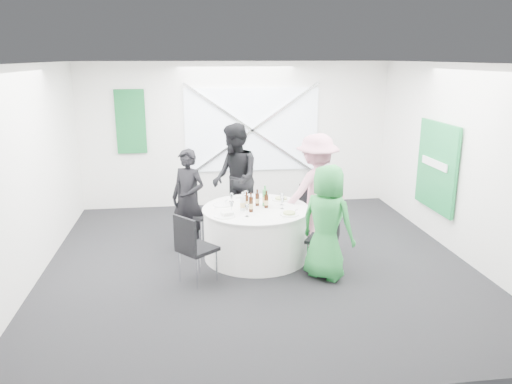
{
  "coord_description": "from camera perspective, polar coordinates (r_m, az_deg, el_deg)",
  "views": [
    {
      "loc": [
        -0.94,
        -6.65,
        2.89
      ],
      "look_at": [
        0.0,
        0.2,
        1.0
      ],
      "focal_mm": 35.0,
      "sensor_mm": 36.0,
      "label": 1
    }
  ],
  "objects": [
    {
      "name": "green_banner",
      "position": [
        9.73,
        -14.13,
        7.8
      ],
      "size": [
        0.55,
        0.04,
        1.2
      ],
      "primitive_type": "cube",
      "color": "#136033",
      "rests_on": "wall_back"
    },
    {
      "name": "wine_glass_b",
      "position": [
        6.98,
        -2.82,
        -1.42
      ],
      "size": [
        0.07,
        0.07,
        0.17
      ],
      "color": "white",
      "rests_on": "banquet_table"
    },
    {
      "name": "wall_back",
      "position": [
        9.81,
        -2.23,
        6.53
      ],
      "size": [
        6.0,
        0.0,
        6.0
      ],
      "primitive_type": "plane",
      "rotation": [
        1.57,
        0.0,
        0.0
      ],
      "color": "white",
      "rests_on": "floor"
    },
    {
      "name": "wall_right",
      "position": [
        7.87,
        22.43,
        3.21
      ],
      "size": [
        0.0,
        6.0,
        6.0
      ],
      "primitive_type": "plane",
      "rotation": [
        1.57,
        0.0,
        -1.57
      ],
      "color": "white",
      "rests_on": "floor"
    },
    {
      "name": "wall_front",
      "position": [
        4.05,
        6.19,
        -6.35
      ],
      "size": [
        6.0,
        0.0,
        6.0
      ],
      "primitive_type": "plane",
      "rotation": [
        -1.57,
        0.0,
        0.0
      ],
      "color": "white",
      "rests_on": "floor"
    },
    {
      "name": "window_brace_b",
      "position": [
        9.75,
        -0.43,
        7.08
      ],
      "size": [
        2.63,
        0.05,
        1.84
      ],
      "primitive_type": "cube",
      "rotation": [
        0.0,
        -0.97,
        0.0
      ],
      "color": "silver",
      "rests_on": "window_panel"
    },
    {
      "name": "banquet_table",
      "position": [
        7.36,
        0.0,
        -4.66
      ],
      "size": [
        1.56,
        1.56,
        0.76
      ],
      "color": "silver",
      "rests_on": "floor"
    },
    {
      "name": "beer_bottle_b",
      "position": [
        7.32,
        0.14,
        -0.86
      ],
      "size": [
        0.06,
        0.06,
        0.25
      ],
      "color": "#351709",
      "rests_on": "banquet_table"
    },
    {
      "name": "ceiling",
      "position": [
        6.72,
        0.24,
        14.52
      ],
      "size": [
        6.0,
        6.0,
        0.0
      ],
      "primitive_type": "plane",
      "rotation": [
        3.14,
        0.0,
        0.0
      ],
      "color": "white",
      "rests_on": "wall_back"
    },
    {
      "name": "floor",
      "position": [
        7.31,
        0.21,
        -7.99
      ],
      "size": [
        6.0,
        6.0,
        0.0
      ],
      "primitive_type": "plane",
      "color": "black",
      "rests_on": "ground"
    },
    {
      "name": "fork_b",
      "position": [
        7.48,
        4.03,
        -1.28
      ],
      "size": [
        0.1,
        0.13,
        0.01
      ],
      "primitive_type": "cube",
      "rotation": [
        0.0,
        0.0,
        0.59
      ],
      "color": "silver",
      "rests_on": "banquet_table"
    },
    {
      "name": "fork_a",
      "position": [
        7.78,
        0.74,
        -0.59
      ],
      "size": [
        0.15,
        0.02,
        0.01
      ],
      "primitive_type": "cube",
      "rotation": [
        0.0,
        0.0,
        1.56
      ],
      "color": "silver",
      "rests_on": "banquet_table"
    },
    {
      "name": "plate_back",
      "position": [
        7.79,
        -0.13,
        -0.54
      ],
      "size": [
        0.27,
        0.27,
        0.01
      ],
      "color": "white",
      "rests_on": "banquet_table"
    },
    {
      "name": "person_woman_green",
      "position": [
        6.64,
        8.12,
        -3.45
      ],
      "size": [
        0.89,
        0.88,
        1.55
      ],
      "primitive_type": "imported",
      "rotation": [
        0.0,
        0.0,
        2.37
      ],
      "color": "#248539",
      "rests_on": "floor"
    },
    {
      "name": "green_water_bottle",
      "position": [
        7.3,
        1.03,
        -0.68
      ],
      "size": [
        0.08,
        0.08,
        0.31
      ],
      "color": "green",
      "rests_on": "banquet_table"
    },
    {
      "name": "window_panel",
      "position": [
        9.79,
        -0.46,
        7.11
      ],
      "size": [
        2.6,
        0.03,
        1.6
      ],
      "primitive_type": "cube",
      "color": "white",
      "rests_on": "wall_back"
    },
    {
      "name": "knife_a",
      "position": [
        7.74,
        -1.8,
        -0.68
      ],
      "size": [
        0.15,
        0.02,
        0.01
      ],
      "primitive_type": "cube",
      "rotation": [
        0.0,
        0.0,
        1.57
      ],
      "color": "silver",
      "rests_on": "banquet_table"
    },
    {
      "name": "clear_water_bottle",
      "position": [
        7.09,
        -1.52,
        -1.32
      ],
      "size": [
        0.08,
        0.08,
        0.27
      ],
      "color": "silver",
      "rests_on": "banquet_table"
    },
    {
      "name": "fork_c",
      "position": [
        6.86,
        3.39,
        -2.81
      ],
      "size": [
        0.1,
        0.13,
        0.01
      ],
      "primitive_type": "cube",
      "rotation": [
        0.0,
        0.0,
        -0.63
      ],
      "color": "silver",
      "rests_on": "banquet_table"
    },
    {
      "name": "wine_glass_e",
      "position": [
        7.38,
        -2.83,
        -0.51
      ],
      "size": [
        0.07,
        0.07,
        0.17
      ],
      "color": "white",
      "rests_on": "banquet_table"
    },
    {
      "name": "beer_bottle_d",
      "position": [
        7.02,
        -0.58,
        -1.45
      ],
      "size": [
        0.06,
        0.06,
        0.28
      ],
      "color": "#351709",
      "rests_on": "banquet_table"
    },
    {
      "name": "napkin",
      "position": [
        6.87,
        -3.3,
        -2.47
      ],
      "size": [
        0.19,
        0.16,
        0.05
      ],
      "primitive_type": "cube",
      "rotation": [
        0.0,
        0.0,
        0.35
      ],
      "color": "silver",
      "rests_on": "plate_front_left"
    },
    {
      "name": "wall_left",
      "position": [
        7.12,
        -24.44,
        1.82
      ],
      "size": [
        0.0,
        6.0,
        6.0
      ],
      "primitive_type": "plane",
      "rotation": [
        1.57,
        0.0,
        1.57
      ],
      "color": "white",
      "rests_on": "floor"
    },
    {
      "name": "plate_front_right",
      "position": [
        6.94,
        3.82,
        -2.48
      ],
      "size": [
        0.26,
        0.26,
        0.04
      ],
      "color": "white",
      "rests_on": "banquet_table"
    },
    {
      "name": "green_sign",
      "position": [
        8.4,
        19.93,
        2.75
      ],
      "size": [
        0.05,
        1.2,
        1.4
      ],
      "primitive_type": "cube",
      "color": "#17813D",
      "rests_on": "wall_right"
    },
    {
      "name": "wine_glass_a",
      "position": [
        7.19,
        3.02,
        -0.94
      ],
      "size": [
        0.07,
        0.07,
        0.17
      ],
      "color": "white",
      "rests_on": "banquet_table"
    },
    {
      "name": "plate_back_right",
      "position": [
        7.64,
        2.87,
        -0.79
      ],
      "size": [
        0.28,
        0.28,
        0.04
      ],
      "color": "white",
      "rests_on": "banquet_table"
    },
    {
      "name": "wine_glass_d",
      "position": [
        7.5,
        -1.14,
        -0.22
      ],
      "size": [
        0.07,
        0.07,
        0.17
      ],
      "color": "white",
      "rests_on": "banquet_table"
    },
    {
      "name": "chair_front_right",
      "position": [
        6.98,
        8.16,
        -4.88
      ],
      "size": [
        0.54,
        0.54,
        0.86
      ],
      "rotation": [
        0.0,
        0.0,
        4.17
      ],
      "color": "black",
      "rests_on": "floor"
    },
    {
      "name": "knife_d",
      "position": [
        7.28,
        -4.53,
        -1.75
      ],
      "size": [
        0.08,
        0.14,
        0.01
      ],
      "primitive_type": "cube",
      "rotation": [
        0.0,
        0.0,
        2.66
      ],
      "color": "silver",
      "rests_on": "banquet_table"
    },
    {
      "name": "beer_bottle_a",
      "position": [
        7.22,
        -1.09,
        -1.12
      ],
      "size": [
        0.06,
        0.06,
        0.24
      ],
      "color": "#351709",
      "rests_on": "banquet_table"
    },
    {
      "name": "knife_b",
      "position": [
        7.72,
        2.1,
        -0.72
      ],
      "size": [
        0.1,
        0.13,
        0.01
      ],
      "primitive_type": "cube",
      "rotation": [
        0.0,
        0.0,
        0.62
      ],
      "color": "silver",
      "rests_on": "banquet_table"
    },
    {
      "name": "person_woman_pink",
      "position": [
        7.72,
        6.91,
        0.12
      ],
      "size": [
        1.25,
        0.89,
        1.77
      ],
      "primitive_type": "imported",
      "rotation": [
        0.0,
        0.0,
        -2.8
      ],
      "color": "pink",
      "rests_on": "floor"
    },
    {
      "name": "wine_glass_c",
      "position": [
        7.36,
        2.96,
        -0.54
      ],
      "size": [
        0.07,
        0.07,
        0.17
      ],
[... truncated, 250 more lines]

